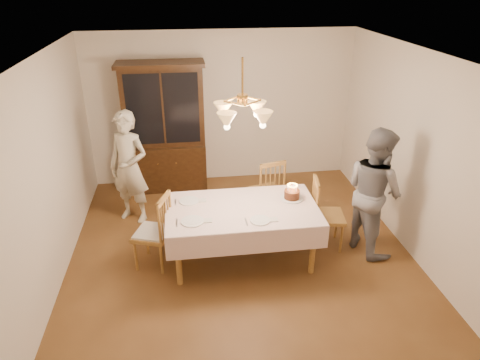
{
  "coord_description": "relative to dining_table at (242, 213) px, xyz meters",
  "views": [
    {
      "loc": [
        -0.66,
        -4.6,
        3.42
      ],
      "look_at": [
        0.0,
        0.2,
        1.05
      ],
      "focal_mm": 32.0,
      "sensor_mm": 36.0,
      "label": 1
    }
  ],
  "objects": [
    {
      "name": "ground",
      "position": [
        0.0,
        0.0,
        -0.68
      ],
      "size": [
        5.0,
        5.0,
        0.0
      ],
      "primitive_type": "plane",
      "color": "#583619",
      "rests_on": "ground"
    },
    {
      "name": "room_shell",
      "position": [
        0.0,
        0.0,
        0.9
      ],
      "size": [
        5.0,
        5.0,
        5.0
      ],
      "color": "white",
      "rests_on": "ground"
    },
    {
      "name": "dining_table",
      "position": [
        0.0,
        0.0,
        0.0
      ],
      "size": [
        1.9,
        1.1,
        0.76
      ],
      "color": "olive",
      "rests_on": "ground"
    },
    {
      "name": "china_hutch",
      "position": [
        -0.98,
        2.25,
        0.36
      ],
      "size": [
        1.38,
        0.54,
        2.16
      ],
      "color": "black",
      "rests_on": "ground"
    },
    {
      "name": "chair_far_side",
      "position": [
        0.51,
        0.96,
        -0.24
      ],
      "size": [
        0.53,
        0.52,
        1.0
      ],
      "color": "olive",
      "rests_on": "ground"
    },
    {
      "name": "chair_left_end",
      "position": [
        -1.13,
        0.03,
        -0.23
      ],
      "size": [
        0.54,
        0.55,
        1.0
      ],
      "color": "olive",
      "rests_on": "ground"
    },
    {
      "name": "chair_right_end",
      "position": [
        1.18,
        0.15,
        -0.24
      ],
      "size": [
        0.48,
        0.5,
        1.0
      ],
      "color": "olive",
      "rests_on": "ground"
    },
    {
      "name": "elderly_woman",
      "position": [
        -1.49,
        1.23,
        0.16
      ],
      "size": [
        0.74,
        0.65,
        1.69
      ],
      "primitive_type": "imported",
      "rotation": [
        0.0,
        0.0,
        -0.49
      ],
      "color": "beige",
      "rests_on": "ground"
    },
    {
      "name": "adult_in_grey",
      "position": [
        1.73,
        0.03,
        0.18
      ],
      "size": [
        0.86,
        0.99,
        1.72
      ],
      "primitive_type": "imported",
      "rotation": [
        0.0,
        0.0,
        1.86
      ],
      "color": "slate",
      "rests_on": "ground"
    },
    {
      "name": "birthday_cake",
      "position": [
        0.67,
        0.15,
        0.13
      ],
      "size": [
        0.3,
        0.3,
        0.2
      ],
      "color": "white",
      "rests_on": "dining_table"
    },
    {
      "name": "place_setting_near_left",
      "position": [
        -0.62,
        -0.25,
        0.08
      ],
      "size": [
        0.42,
        0.27,
        0.02
      ],
      "color": "white",
      "rests_on": "dining_table"
    },
    {
      "name": "place_setting_near_right",
      "position": [
        0.18,
        -0.34,
        0.08
      ],
      "size": [
        0.38,
        0.24,
        0.02
      ],
      "color": "white",
      "rests_on": "dining_table"
    },
    {
      "name": "place_setting_far_left",
      "position": [
        -0.64,
        0.26,
        0.08
      ],
      "size": [
        0.4,
        0.25,
        0.02
      ],
      "color": "white",
      "rests_on": "dining_table"
    },
    {
      "name": "chandelier",
      "position": [
        -0.0,
        -0.0,
        1.29
      ],
      "size": [
        0.62,
        0.62,
        0.73
      ],
      "color": "#BF8C3F",
      "rests_on": "ground"
    }
  ]
}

